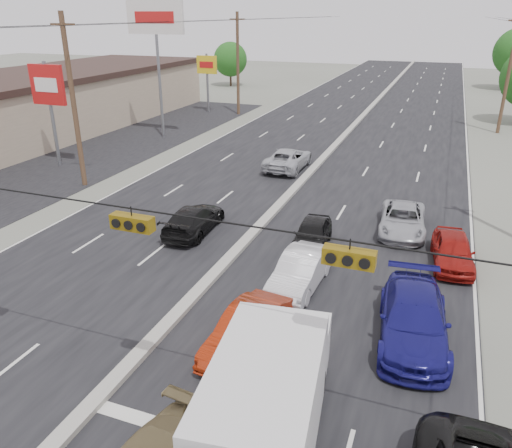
% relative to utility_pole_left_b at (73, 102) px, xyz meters
% --- Properties ---
extents(ground, '(200.00, 200.00, 0.00)m').
position_rel_utility_pole_left_b_xyz_m(ground, '(12.50, -15.00, -5.11)').
color(ground, '#606356').
rests_on(ground, ground).
extents(road_surface, '(20.00, 160.00, 0.02)m').
position_rel_utility_pole_left_b_xyz_m(road_surface, '(12.50, 15.00, -5.11)').
color(road_surface, black).
rests_on(road_surface, ground).
extents(center_median, '(0.50, 160.00, 0.20)m').
position_rel_utility_pole_left_b_xyz_m(center_median, '(12.50, 15.00, -5.01)').
color(center_median, gray).
rests_on(center_median, ground).
extents(strip_mall, '(12.00, 42.00, 4.60)m').
position_rel_utility_pole_left_b_xyz_m(strip_mall, '(-13.50, 10.00, -2.81)').
color(strip_mall, tan).
rests_on(strip_mall, ground).
extents(parking_lot, '(10.00, 42.00, 0.02)m').
position_rel_utility_pole_left_b_xyz_m(parking_lot, '(-4.50, 10.00, -5.11)').
color(parking_lot, black).
rests_on(parking_lot, ground).
extents(utility_pole_left_b, '(1.60, 0.30, 10.00)m').
position_rel_utility_pole_left_b_xyz_m(utility_pole_left_b, '(0.00, 0.00, 0.00)').
color(utility_pole_left_b, '#422D1E').
rests_on(utility_pole_left_b, ground).
extents(utility_pole_left_c, '(1.60, 0.30, 10.00)m').
position_rel_utility_pole_left_b_xyz_m(utility_pole_left_c, '(0.00, 25.00, 0.00)').
color(utility_pole_left_c, '#422D1E').
rests_on(utility_pole_left_c, ground).
extents(utility_pole_right_c, '(1.60, 0.30, 10.00)m').
position_rel_utility_pole_left_b_xyz_m(utility_pole_right_c, '(25.00, 25.00, 0.00)').
color(utility_pole_right_c, '#422D1E').
rests_on(utility_pole_right_c, ground).
extents(traffic_signals, '(25.00, 0.30, 0.54)m').
position_rel_utility_pole_left_b_xyz_m(traffic_signals, '(13.90, -15.00, 0.39)').
color(traffic_signals, black).
rests_on(traffic_signals, ground).
extents(pole_sign_mid, '(2.60, 0.25, 7.00)m').
position_rel_utility_pole_left_b_xyz_m(pole_sign_mid, '(-4.50, 3.00, 0.01)').
color(pole_sign_mid, slate).
rests_on(pole_sign_mid, ground).
extents(pole_sign_billboard, '(5.00, 0.25, 11.00)m').
position_rel_utility_pole_left_b_xyz_m(pole_sign_billboard, '(-2.00, 13.00, 3.76)').
color(pole_sign_billboard, slate).
rests_on(pole_sign_billboard, ground).
extents(pole_sign_far, '(2.20, 0.25, 6.00)m').
position_rel_utility_pole_left_b_xyz_m(pole_sign_far, '(-3.50, 25.00, -0.70)').
color(pole_sign_far, slate).
rests_on(pole_sign_far, ground).
extents(tree_left_far, '(4.80, 4.80, 6.12)m').
position_rel_utility_pole_left_b_xyz_m(tree_left_far, '(-9.50, 45.00, -1.39)').
color(tree_left_far, '#382619').
rests_on(tree_left_far, ground).
extents(box_truck, '(2.95, 6.49, 3.18)m').
position_rel_utility_pole_left_b_xyz_m(box_truck, '(17.51, -15.32, -3.48)').
color(box_truck, black).
rests_on(box_truck, ground).
extents(red_sedan, '(1.86, 4.22, 1.35)m').
position_rel_utility_pole_left_b_xyz_m(red_sedan, '(15.50, -11.70, -4.43)').
color(red_sedan, maroon).
rests_on(red_sedan, ground).
extents(queue_car_a, '(1.80, 3.86, 1.28)m').
position_rel_utility_pole_left_b_xyz_m(queue_car_a, '(15.50, -3.74, -4.47)').
color(queue_car_a, black).
rests_on(queue_car_a, ground).
extents(queue_car_b, '(1.71, 4.31, 1.39)m').
position_rel_utility_pole_left_b_xyz_m(queue_car_b, '(16.00, -7.37, -4.41)').
color(queue_car_b, silver).
rests_on(queue_car_b, ground).
extents(queue_car_c, '(2.46, 4.74, 1.28)m').
position_rel_utility_pole_left_b_xyz_m(queue_car_c, '(19.17, -0.53, -4.47)').
color(queue_car_c, '#A2A3A9').
rests_on(queue_car_c, ground).
extents(queue_car_d, '(2.67, 5.47, 1.53)m').
position_rel_utility_pole_left_b_xyz_m(queue_car_d, '(20.35, -9.35, -4.34)').
color(queue_car_d, navy).
rests_on(queue_car_d, ground).
extents(queue_car_e, '(1.97, 4.09, 1.34)m').
position_rel_utility_pole_left_b_xyz_m(queue_car_e, '(21.49, -3.32, -4.43)').
color(queue_car_e, maroon).
rests_on(queue_car_e, ground).
extents(oncoming_near, '(2.05, 4.57, 1.30)m').
position_rel_utility_pole_left_b_xyz_m(oncoming_near, '(9.69, -4.05, -4.46)').
color(oncoming_near, black).
rests_on(oncoming_near, ground).
extents(oncoming_far, '(2.37, 5.09, 1.41)m').
position_rel_utility_pole_left_b_xyz_m(oncoming_far, '(10.80, 7.76, -4.40)').
color(oncoming_far, '#ABADB3').
rests_on(oncoming_far, ground).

